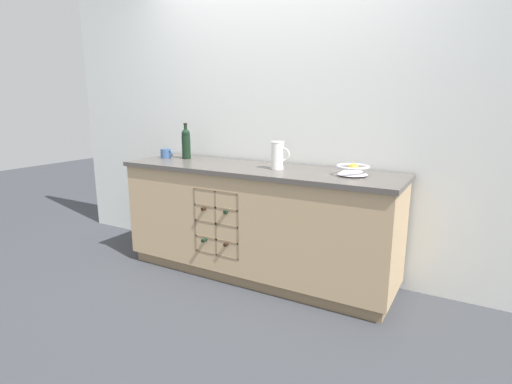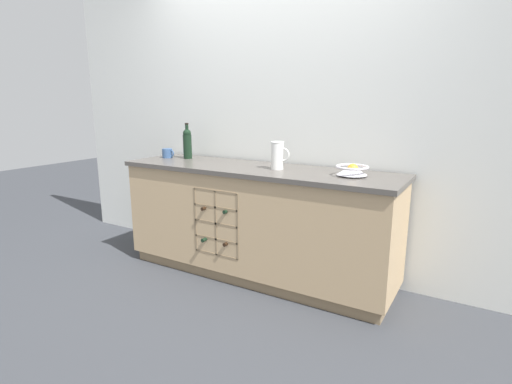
{
  "view_description": "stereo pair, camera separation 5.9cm",
  "coord_description": "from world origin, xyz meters",
  "px_view_note": "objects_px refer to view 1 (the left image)",
  "views": [
    {
      "loc": [
        1.51,
        -2.64,
        1.38
      ],
      "look_at": [
        0.0,
        0.0,
        0.69
      ],
      "focal_mm": 28.0,
      "sensor_mm": 36.0,
      "label": 1
    },
    {
      "loc": [
        1.56,
        -2.61,
        1.38
      ],
      "look_at": [
        0.0,
        0.0,
        0.69
      ],
      "focal_mm": 28.0,
      "sensor_mm": 36.0,
      "label": 2
    }
  ],
  "objects_px": {
    "fruit_bowl": "(353,169)",
    "white_pitcher": "(278,155)",
    "ceramic_mug": "(166,153)",
    "standing_wine_bottle": "(186,143)"
  },
  "relations": [
    {
      "from": "fruit_bowl",
      "to": "ceramic_mug",
      "type": "bearing_deg",
      "value": 178.8
    },
    {
      "from": "white_pitcher",
      "to": "ceramic_mug",
      "type": "relative_size",
      "value": 1.65
    },
    {
      "from": "fruit_bowl",
      "to": "standing_wine_bottle",
      "type": "distance_m",
      "value": 1.52
    },
    {
      "from": "fruit_bowl",
      "to": "ceramic_mug",
      "type": "height_order",
      "value": "fruit_bowl"
    },
    {
      "from": "white_pitcher",
      "to": "ceramic_mug",
      "type": "height_order",
      "value": "white_pitcher"
    },
    {
      "from": "white_pitcher",
      "to": "ceramic_mug",
      "type": "distance_m",
      "value": 1.15
    },
    {
      "from": "fruit_bowl",
      "to": "white_pitcher",
      "type": "height_order",
      "value": "white_pitcher"
    },
    {
      "from": "fruit_bowl",
      "to": "white_pitcher",
      "type": "xyz_separation_m",
      "value": [
        -0.56,
        -0.01,
        0.06
      ]
    },
    {
      "from": "white_pitcher",
      "to": "ceramic_mug",
      "type": "bearing_deg",
      "value": 177.62
    },
    {
      "from": "standing_wine_bottle",
      "to": "fruit_bowl",
      "type": "bearing_deg",
      "value": -3.45
    }
  ]
}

